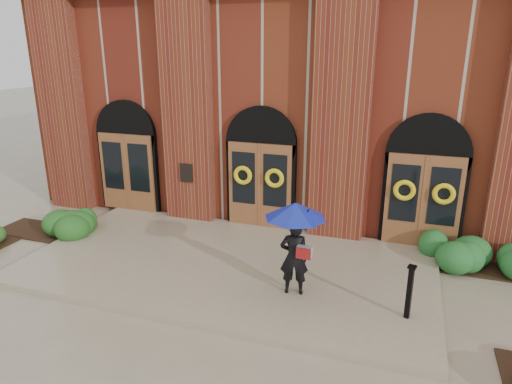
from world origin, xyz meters
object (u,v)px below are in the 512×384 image
at_px(man_with_umbrella, 295,231).
at_px(hedge_wall_right, 457,250).
at_px(metal_post, 409,291).
at_px(hedge_wall_left, 46,221).

height_order(man_with_umbrella, hedge_wall_right, man_with_umbrella).
bearing_deg(hedge_wall_right, man_with_umbrella, -139.77).
relative_size(man_with_umbrella, metal_post, 1.84).
xyz_separation_m(man_with_umbrella, hedge_wall_left, (-7.84, 1.26, -1.25)).
bearing_deg(man_with_umbrella, hedge_wall_right, -151.09).
bearing_deg(hedge_wall_left, man_with_umbrella, -9.15).
height_order(man_with_umbrella, metal_post, man_with_umbrella).
bearing_deg(metal_post, hedge_wall_right, 70.43).
xyz_separation_m(metal_post, hedge_wall_right, (1.13, 3.18, -0.38)).
bearing_deg(metal_post, hedge_wall_left, 171.77).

